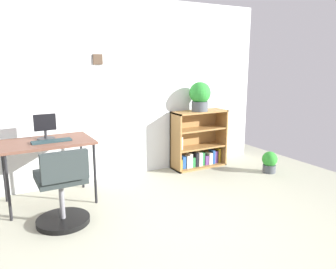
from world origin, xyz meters
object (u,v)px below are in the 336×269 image
object	(u,v)px
office_chair	(62,191)
potted_plant_floor	(270,162)
monitor	(45,127)
desk	(47,146)
bookshelf_low	(197,143)
potted_plant_on_shelf	(200,96)
keyboard	(52,141)

from	to	relation	value
office_chair	potted_plant_floor	world-z (taller)	office_chair
monitor	office_chair	world-z (taller)	monitor
potted_plant_floor	desk	bearing A→B (deg)	171.17
monitor	bookshelf_low	distance (m)	2.25
desk	potted_plant_on_shelf	bearing A→B (deg)	6.21
keyboard	potted_plant_floor	bearing A→B (deg)	-7.53
desk	monitor	xyz separation A→B (m)	(0.01, 0.09, 0.19)
desk	bookshelf_low	world-z (taller)	bookshelf_low
bookshelf_low	potted_plant_floor	bearing A→B (deg)	-45.19
potted_plant_floor	monitor	bearing A→B (deg)	169.40
monitor	bookshelf_low	xyz separation A→B (m)	(2.19, 0.20, -0.49)
desk	bookshelf_low	xyz separation A→B (m)	(2.20, 0.29, -0.29)
keyboard	office_chair	xyz separation A→B (m)	(-0.03, -0.56, -0.38)
monitor	office_chair	size ratio (longest dim) A/B	0.36
potted_plant_on_shelf	desk	bearing A→B (deg)	-173.79
bookshelf_low	potted_plant_on_shelf	distance (m)	0.72
desk	office_chair	bearing A→B (deg)	-89.44
potted_plant_on_shelf	monitor	bearing A→B (deg)	-176.16
desk	monitor	bearing A→B (deg)	84.27
monitor	bookshelf_low	world-z (taller)	monitor
office_chair	potted_plant_floor	xyz separation A→B (m)	(2.94, 0.17, -0.19)
monitor	office_chair	bearing A→B (deg)	-90.24
potted_plant_on_shelf	office_chair	bearing A→B (deg)	-158.27
office_chair	potted_plant_on_shelf	bearing A→B (deg)	21.73
office_chair	potted_plant_on_shelf	xyz separation A→B (m)	(2.19, 0.87, 0.73)
monitor	desk	bearing A→B (deg)	-95.73
monitor	potted_plant_on_shelf	distance (m)	2.20
keyboard	potted_plant_floor	distance (m)	2.99
keyboard	potted_plant_floor	size ratio (longest dim) A/B	1.36
office_chair	potted_plant_floor	size ratio (longest dim) A/B	2.59
keyboard	bookshelf_low	distance (m)	2.22
keyboard	potted_plant_on_shelf	distance (m)	2.20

